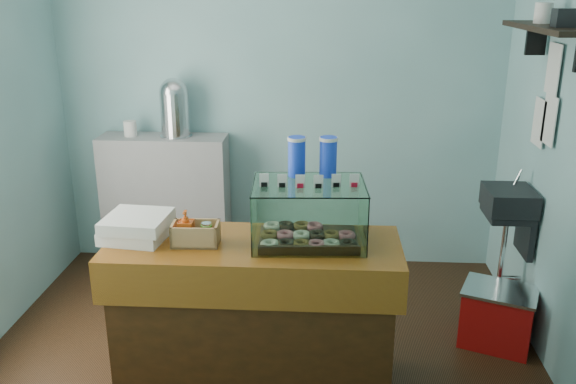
# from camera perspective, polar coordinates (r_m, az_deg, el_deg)

# --- Properties ---
(ground) EXTENTS (3.50, 3.50, 0.00)m
(ground) POSITION_cam_1_polar(r_m,az_deg,el_deg) (3.97, -2.58, -15.32)
(ground) COLOR black
(ground) RESTS_ON ground
(room_shell) EXTENTS (3.54, 3.04, 2.82)m
(room_shell) POSITION_cam_1_polar(r_m,az_deg,el_deg) (3.33, -2.55, 9.82)
(room_shell) COLOR #73A3A8
(room_shell) RESTS_ON ground
(counter) EXTENTS (1.60, 0.60, 0.90)m
(counter) POSITION_cam_1_polar(r_m,az_deg,el_deg) (3.51, -3.14, -11.44)
(counter) COLOR #44220D
(counter) RESTS_ON ground
(back_shelf) EXTENTS (1.00, 0.32, 1.10)m
(back_shelf) POSITION_cam_1_polar(r_m,az_deg,el_deg) (5.04, -11.28, -0.97)
(back_shelf) COLOR gray
(back_shelf) RESTS_ON ground
(display_case) EXTENTS (0.62, 0.47, 0.55)m
(display_case) POSITION_cam_1_polar(r_m,az_deg,el_deg) (3.29, 1.91, -1.72)
(display_case) COLOR black
(display_case) RESTS_ON counter
(condiment_crate) EXTENTS (0.25, 0.16, 0.19)m
(condiment_crate) POSITION_cam_1_polar(r_m,az_deg,el_deg) (3.31, -8.83, -3.75)
(condiment_crate) COLOR tan
(condiment_crate) RESTS_ON counter
(pastry_boxes) EXTENTS (0.37, 0.37, 0.13)m
(pastry_boxes) POSITION_cam_1_polar(r_m,az_deg,el_deg) (3.45, -13.95, -3.16)
(pastry_boxes) COLOR silver
(pastry_boxes) RESTS_ON counter
(coffee_urn) EXTENTS (0.25, 0.25, 0.46)m
(coffee_urn) POSITION_cam_1_polar(r_m,az_deg,el_deg) (4.82, -10.57, 7.90)
(coffee_urn) COLOR silver
(coffee_urn) RESTS_ON back_shelf
(red_cooler) EXTENTS (0.54, 0.49, 0.39)m
(red_cooler) POSITION_cam_1_polar(r_m,az_deg,el_deg) (4.23, 19.00, -10.95)
(red_cooler) COLOR #AD0E0D
(red_cooler) RESTS_ON ground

